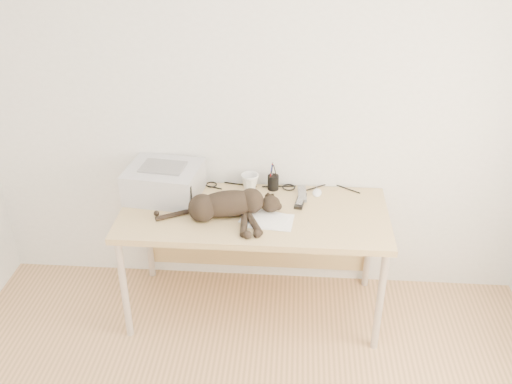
# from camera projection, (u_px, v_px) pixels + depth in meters

# --- Properties ---
(wall_back) EXTENTS (3.50, 0.00, 3.50)m
(wall_back) POSITION_uv_depth(u_px,v_px,m) (258.00, 102.00, 3.44)
(wall_back) COLOR white
(wall_back) RESTS_ON floor
(desk) EXTENTS (1.60, 0.70, 0.74)m
(desk) POSITION_uv_depth(u_px,v_px,m) (255.00, 223.00, 3.54)
(desk) COLOR tan
(desk) RESTS_ON floor
(printer) EXTENTS (0.48, 0.42, 0.21)m
(printer) POSITION_uv_depth(u_px,v_px,m) (164.00, 181.00, 3.52)
(printer) COLOR #A7A7AC
(printer) RESTS_ON desk
(papers) EXTENTS (0.33, 0.26, 0.01)m
(papers) POSITION_uv_depth(u_px,v_px,m) (268.00, 220.00, 3.32)
(papers) COLOR white
(papers) RESTS_ON desk
(cat) EXTENTS (0.74, 0.37, 0.17)m
(cat) POSITION_uv_depth(u_px,v_px,m) (225.00, 206.00, 3.32)
(cat) COLOR black
(cat) RESTS_ON desk
(mug) EXTENTS (0.15, 0.15, 0.10)m
(mug) POSITION_uv_depth(u_px,v_px,m) (250.00, 182.00, 3.62)
(mug) COLOR white
(mug) RESTS_ON desk
(pen_cup) EXTENTS (0.07, 0.07, 0.18)m
(pen_cup) POSITION_uv_depth(u_px,v_px,m) (273.00, 182.00, 3.62)
(pen_cup) COLOR black
(pen_cup) RESTS_ON desk
(remote_grey) EXTENTS (0.06, 0.18, 0.02)m
(remote_grey) POSITION_uv_depth(u_px,v_px,m) (302.00, 194.00, 3.57)
(remote_grey) COLOR slate
(remote_grey) RESTS_ON desk
(remote_black) EXTENTS (0.08, 0.19, 0.02)m
(remote_black) POSITION_uv_depth(u_px,v_px,m) (300.00, 201.00, 3.49)
(remote_black) COLOR black
(remote_black) RESTS_ON desk
(mouse) EXTENTS (0.07, 0.11, 0.03)m
(mouse) POSITION_uv_depth(u_px,v_px,m) (317.00, 191.00, 3.59)
(mouse) COLOR white
(mouse) RESTS_ON desk
(cable_tangle) EXTENTS (1.36, 0.09, 0.01)m
(cable_tangle) POSITION_uv_depth(u_px,v_px,m) (258.00, 186.00, 3.66)
(cable_tangle) COLOR black
(cable_tangle) RESTS_ON desk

